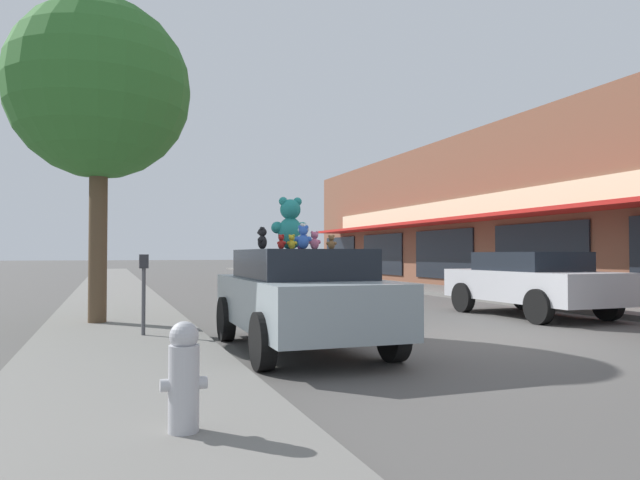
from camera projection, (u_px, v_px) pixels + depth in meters
name	position (u px, v px, depth m)	size (l,w,h in m)	color
ground_plane	(491.00, 340.00, 9.31)	(260.00, 260.00, 0.00)	#514F4C
sidewalk_near	(123.00, 358.00, 7.33)	(2.57, 90.00, 0.13)	slate
storefront_row	(638.00, 214.00, 23.39)	(16.53, 33.12, 6.13)	brown
plush_art_car	(301.00, 295.00, 8.35)	(2.00, 4.10, 1.47)	#8C999E
teddy_bear_giant	(290.00, 224.00, 8.58)	(0.58, 0.36, 0.79)	teal
teddy_bear_white	(304.00, 237.00, 7.72)	(0.23, 0.24, 0.35)	white
teddy_bear_purple	(300.00, 242.00, 9.02)	(0.18, 0.17, 0.26)	purple
teddy_bear_pink	(315.00, 241.00, 8.70)	(0.21, 0.13, 0.29)	pink
teddy_bear_yellow	(292.00, 242.00, 8.20)	(0.16, 0.14, 0.22)	yellow
teddy_bear_brown	(331.00, 242.00, 8.35)	(0.16, 0.11, 0.22)	olive
teddy_bear_black	(262.00, 238.00, 7.98)	(0.19, 0.23, 0.31)	black
teddy_bear_blue	(303.00, 238.00, 7.41)	(0.23, 0.16, 0.31)	blue
teddy_bear_red	(281.00, 242.00, 8.18)	(0.13, 0.16, 0.22)	red
parked_car_far_center	(530.00, 281.00, 12.91)	(2.01, 4.17, 1.45)	#B7B7BC
street_tree	(99.00, 90.00, 10.76)	(3.38, 3.38, 6.08)	brown
fire_hydrant	(184.00, 376.00, 4.09)	(0.33, 0.22, 0.79)	#B2B2B7
parking_meter	(144.00, 284.00, 8.98)	(0.14, 0.10, 1.27)	#4C4C51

